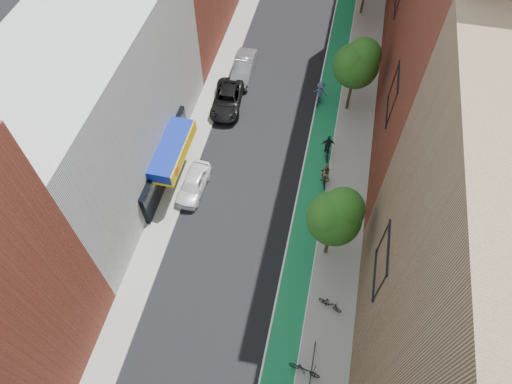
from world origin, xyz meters
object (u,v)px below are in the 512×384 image
Objects in this scene: parked_car_white at (193,184)px; cyclist_lane_far at (320,94)px; parked_car_black at (227,100)px; parked_car_silver at (243,68)px; cyclist_lane_near at (324,175)px; cyclist_lane_mid at (327,149)px.

cyclist_lane_far is at bearing 57.71° from parked_car_white.
parked_car_white is at bearing -96.72° from parked_car_black.
parked_car_silver is at bearing -6.82° from cyclist_lane_far.
cyclist_lane_near reaches higher than parked_car_white.
cyclist_lane_near is (9.06, -6.32, 0.13)m from parked_car_black.
cyclist_lane_far reaches higher than cyclist_lane_mid.
cyclist_lane_mid reaches higher than cyclist_lane_near.
cyclist_lane_far reaches higher than cyclist_lane_near.
parked_car_black reaches higher than parked_car_white.
parked_car_black is at bearing 91.35° from parked_car_white.
cyclist_lane_far reaches higher than parked_car_silver.
parked_car_silver reaches higher than parked_car_white.
cyclist_lane_near reaches higher than parked_car_silver.
parked_car_black is 2.42× the size of cyclist_lane_mid.
cyclist_lane_near is (8.64, -10.53, 0.05)m from parked_car_silver.
parked_car_silver is 2.36× the size of cyclist_lane_near.
parked_car_white is 13.54m from cyclist_lane_far.
parked_car_white is 0.81× the size of parked_car_black.
cyclist_lane_near is (9.30, 2.74, 0.14)m from parked_car_white.
cyclist_lane_mid is 5.84m from cyclist_lane_far.
cyclist_lane_near is at bearing -52.70° from parked_car_silver.
cyclist_lane_near is 8.47m from cyclist_lane_far.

